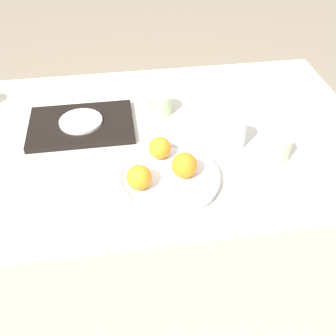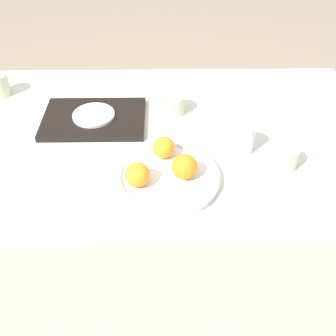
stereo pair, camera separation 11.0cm
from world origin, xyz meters
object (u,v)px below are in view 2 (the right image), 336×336
object	(u,v)px
water_glass	(243,138)
cup_3	(173,104)
orange_0	(164,147)
side_plate	(94,115)
orange_1	(137,175)
serving_tray	(94,119)
fruit_platter	(168,177)
orange_2	(185,167)
cup_1	(286,158)

from	to	relation	value
water_glass	cup_3	xyz separation A→B (m)	(-0.21, 0.22, -0.01)
orange_0	side_plate	distance (m)	0.32
orange_1	water_glass	distance (m)	0.36
serving_tray	orange_1	bearing A→B (deg)	-63.69
orange_0	water_glass	bearing A→B (deg)	11.03
orange_0	side_plate	size ratio (longest dim) A/B	0.46
orange_1	cup_3	world-z (taller)	orange_1
fruit_platter	orange_1	xyz separation A→B (m)	(-0.08, -0.03, 0.04)
serving_tray	water_glass	bearing A→B (deg)	-19.16
orange_1	orange_0	bearing A→B (deg)	58.87
orange_2	serving_tray	bearing A→B (deg)	134.07
water_glass	cup_1	xyz separation A→B (m)	(0.12, -0.08, -0.01)
orange_0	cup_1	bearing A→B (deg)	-4.64
orange_1	side_plate	xyz separation A→B (m)	(-0.17, 0.34, -0.03)
water_glass	cup_1	distance (m)	0.14
cup_3	water_glass	bearing A→B (deg)	-46.27
cup_1	fruit_platter	bearing A→B (deg)	-170.51
water_glass	cup_3	bearing A→B (deg)	133.73
fruit_platter	serving_tray	size ratio (longest dim) A/B	0.86
orange_2	water_glass	size ratio (longest dim) A/B	0.76
orange_1	serving_tray	world-z (taller)	orange_1
fruit_platter	orange_0	world-z (taller)	orange_0
fruit_platter	serving_tray	xyz separation A→B (m)	(-0.25, 0.30, -0.01)
cup_1	cup_3	bearing A→B (deg)	137.89
orange_1	cup_1	distance (m)	0.44
orange_0	orange_2	size ratio (longest dim) A/B	0.91
fruit_platter	water_glass	distance (m)	0.27
orange_0	water_glass	world-z (taller)	water_glass
water_glass	cup_3	world-z (taller)	water_glass
serving_tray	side_plate	size ratio (longest dim) A/B	2.42
orange_1	water_glass	world-z (taller)	water_glass
side_plate	cup_1	xyz separation A→B (m)	(0.60, -0.24, 0.01)
orange_0	orange_2	xyz separation A→B (m)	(0.06, -0.09, 0.00)
orange_1	water_glass	bearing A→B (deg)	27.91
orange_2	cup_1	distance (m)	0.31
orange_0	serving_tray	size ratio (longest dim) A/B	0.19
orange_1	serving_tray	bearing A→B (deg)	116.31
water_glass	side_plate	size ratio (longest dim) A/B	0.67
orange_0	cup_3	xyz separation A→B (m)	(0.04, 0.27, -0.02)
orange_2	serving_tray	world-z (taller)	orange_2
fruit_platter	serving_tray	bearing A→B (deg)	129.54
fruit_platter	side_plate	bearing A→B (deg)	129.54
cup_3	fruit_platter	bearing A→B (deg)	-93.87
side_plate	cup_3	world-z (taller)	cup_3
fruit_platter	cup_3	distance (m)	0.35
orange_2	water_glass	distance (m)	0.23
orange_0	water_glass	xyz separation A→B (m)	(0.24, 0.05, -0.01)
orange_0	orange_1	size ratio (longest dim) A/B	0.95
serving_tray	orange_0	bearing A→B (deg)	-42.07
serving_tray	cup_3	world-z (taller)	cup_3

